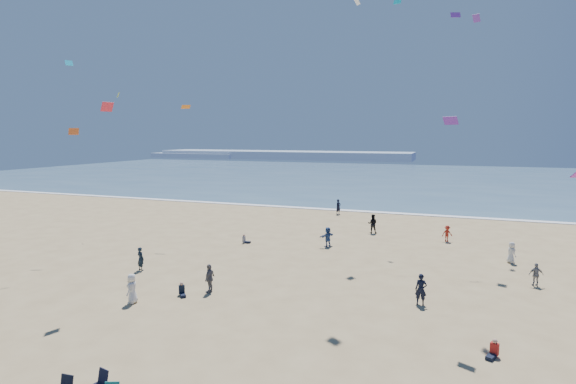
% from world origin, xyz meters
% --- Properties ---
extents(ocean, '(220.00, 100.00, 0.06)m').
position_xyz_m(ocean, '(0.00, 95.00, 0.03)').
color(ocean, '#476B84').
rests_on(ocean, ground).
extents(surf_line, '(220.00, 1.20, 0.08)m').
position_xyz_m(surf_line, '(0.00, 45.00, 0.04)').
color(surf_line, white).
rests_on(surf_line, ground).
extents(headland_far, '(110.00, 20.00, 3.20)m').
position_xyz_m(headland_far, '(-60.00, 170.00, 1.60)').
color(headland_far, '#7A8EA8').
rests_on(headland_far, ground).
extents(headland_near, '(40.00, 14.00, 2.00)m').
position_xyz_m(headland_near, '(-100.00, 165.00, 1.00)').
color(headland_near, '#7A8EA8').
rests_on(headland_near, ground).
extents(standing_flyers, '(27.45, 45.27, 1.94)m').
position_xyz_m(standing_flyers, '(1.50, 19.23, 0.88)').
color(standing_flyers, black).
rests_on(standing_flyers, ground).
extents(seated_group, '(20.76, 26.09, 0.84)m').
position_xyz_m(seated_group, '(1.84, 8.72, 0.42)').
color(seated_group, silver).
rests_on(seated_group, ground).
extents(kites_aloft, '(43.85, 39.37, 23.53)m').
position_xyz_m(kites_aloft, '(8.95, 13.67, 13.70)').
color(kites_aloft, '#53208E').
rests_on(kites_aloft, ground).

